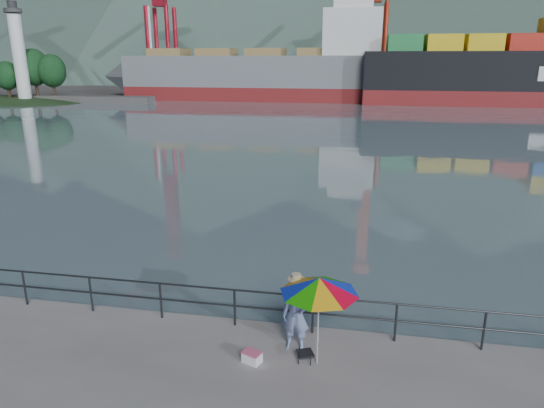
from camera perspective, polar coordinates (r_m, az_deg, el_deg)
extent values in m
cube|color=slate|center=(139.21, 9.19, 13.85)|extent=(500.00, 280.00, 0.00)
cube|color=#514F4C|center=(102.39, 14.27, 12.58)|extent=(200.00, 40.00, 0.40)
cylinder|color=#2D3033|center=(12.71, -8.89, -9.58)|extent=(22.00, 0.05, 0.05)
cylinder|color=#2D3033|center=(12.91, -8.80, -11.38)|extent=(22.00, 0.05, 0.05)
cube|color=#2D3033|center=(12.93, -8.79, -11.57)|extent=(22.00, 0.06, 1.00)
cone|color=#385147|center=(246.50, -26.96, 19.94)|extent=(228.80, 228.80, 55.00)
cylinder|color=white|center=(87.78, -27.55, 14.89)|extent=(2.00, 2.00, 13.00)
cylinder|color=#2D2D2D|center=(88.09, -28.24, 19.73)|extent=(1.80, 1.80, 2.00)
cube|color=#194CA5|center=(101.21, 14.46, 14.74)|extent=(6.00, 2.40, 7.80)
cube|color=yellow|center=(101.85, 18.16, 13.72)|extent=(6.00, 2.40, 5.20)
cube|color=#267F3F|center=(102.91, 21.76, 12.67)|extent=(6.00, 2.40, 2.60)
cube|color=orange|center=(104.21, 25.52, 13.72)|extent=(6.00, 2.40, 7.80)
cube|color=gray|center=(106.09, 28.80, 11.90)|extent=(6.00, 2.40, 2.60)
cube|color=#267F3F|center=(104.30, 14.26, 13.36)|extent=(6.00, 2.40, 2.60)
cube|color=#267F3F|center=(104.78, 18.03, 14.51)|extent=(6.00, 2.40, 7.80)
cube|color=#194CA5|center=(105.76, 21.62, 14.18)|extent=(6.00, 2.40, 7.80)
cube|color=#267F3F|center=(107.22, 24.95, 12.43)|extent=(6.00, 2.40, 2.60)
cube|color=orange|center=(108.85, 28.52, 13.40)|extent=(6.00, 2.40, 7.80)
imported|color=#1F4894|center=(11.52, 2.83, -12.92)|extent=(0.68, 0.47, 1.79)
cylinder|color=white|center=(11.02, 5.44, -14.02)|extent=(0.04, 0.04, 1.93)
cone|color=#1D9808|center=(10.56, 5.58, -9.51)|extent=(1.88, 1.88, 0.36)
cube|color=black|center=(11.47, 3.95, -17.13)|extent=(0.45, 0.45, 0.05)
cube|color=#2D3033|center=(11.54, 3.94, -17.60)|extent=(0.29, 0.29, 0.18)
cube|color=silver|center=(11.48, -2.37, -17.61)|extent=(0.48, 0.41, 0.23)
cylinder|color=black|center=(12.94, 4.55, -13.95)|extent=(0.60, 1.67, 1.24)
cube|color=maroon|center=(84.37, -1.23, 12.79)|extent=(46.33, 8.02, 2.50)
cube|color=gray|center=(84.19, -1.24, 15.34)|extent=(46.33, 8.02, 5.00)
cube|color=silver|center=(82.52, 9.47, 19.27)|extent=(9.00, 6.74, 7.00)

